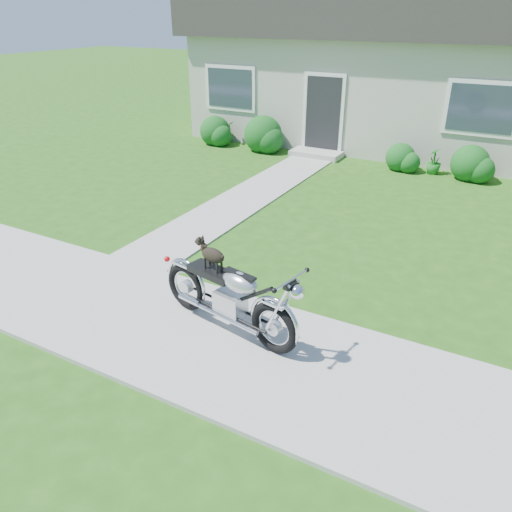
{
  "coord_description": "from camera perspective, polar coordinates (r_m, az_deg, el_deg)",
  "views": [
    {
      "loc": [
        3.67,
        -4.25,
        3.73
      ],
      "look_at": [
        0.78,
        1.0,
        0.75
      ],
      "focal_mm": 35.0,
      "sensor_mm": 36.0,
      "label": 1
    }
  ],
  "objects": [
    {
      "name": "ground",
      "position": [
        6.75,
        -10.03,
        -7.61
      ],
      "size": [
        80.0,
        80.0,
        0.0
      ],
      "primitive_type": "plane",
      "color": "#235114",
      "rests_on": "ground"
    },
    {
      "name": "sidewalk",
      "position": [
        6.74,
        -10.04,
        -7.47
      ],
      "size": [
        24.0,
        2.2,
        0.04
      ],
      "primitive_type": "cube",
      "color": "#9E9B93",
      "rests_on": "ground"
    },
    {
      "name": "motorcycle_with_dog",
      "position": [
        6.2,
        -3.06,
        -4.48
      ],
      "size": [
        2.21,
        0.74,
        1.16
      ],
      "rotation": [
        0.0,
        0.0,
        -0.19
      ],
      "color": "black",
      "rests_on": "sidewalk"
    },
    {
      "name": "potted_plant_left",
      "position": [
        15.56,
        -3.68,
        13.78
      ],
      "size": [
        0.64,
        0.7,
        0.66
      ],
      "primitive_type": "imported",
      "rotation": [
        0.0,
        0.0,
        1.81
      ],
      "color": "#265115",
      "rests_on": "ground"
    },
    {
      "name": "house",
      "position": [
        16.73,
        17.11,
        19.98
      ],
      "size": [
        12.6,
        7.03,
        4.5
      ],
      "color": "beige",
      "rests_on": "ground"
    },
    {
      "name": "potted_plant_right",
      "position": [
        13.4,
        19.68,
        10.2
      ],
      "size": [
        0.38,
        0.38,
        0.65
      ],
      "primitive_type": "imported",
      "rotation": [
        0.0,
        0.0,
        4.66
      ],
      "color": "#1F7122",
      "rests_on": "ground"
    },
    {
      "name": "walkway",
      "position": [
        11.23,
        -0.32,
        7.12
      ],
      "size": [
        1.2,
        8.0,
        0.03
      ],
      "primitive_type": "cube",
      "color": "#9E9B93",
      "rests_on": "ground"
    },
    {
      "name": "shrub_row",
      "position": [
        13.77,
        11.44,
        11.96
      ],
      "size": [
        10.44,
        1.09,
        1.09
      ],
      "color": "#155019",
      "rests_on": "ground"
    }
  ]
}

